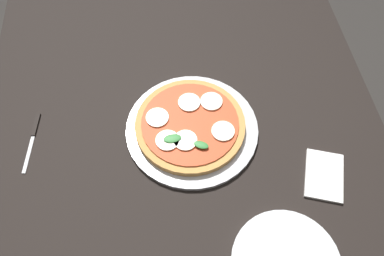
# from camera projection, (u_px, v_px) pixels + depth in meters

# --- Properties ---
(ground_plane) EXTENTS (6.00, 6.00, 0.00)m
(ground_plane) POSITION_uv_depth(u_px,v_px,m) (186.00, 215.00, 1.69)
(ground_plane) COLOR #2D2B28
(dining_table) EXTENTS (1.41, 1.06, 0.77)m
(dining_table) POSITION_uv_depth(u_px,v_px,m) (183.00, 136.00, 1.12)
(dining_table) COLOR black
(dining_table) RESTS_ON ground_plane
(serving_tray) EXTENTS (0.34, 0.34, 0.01)m
(serving_tray) POSITION_uv_depth(u_px,v_px,m) (192.00, 129.00, 1.01)
(serving_tray) COLOR silver
(serving_tray) RESTS_ON dining_table
(pizza) EXTENTS (0.28, 0.28, 0.03)m
(pizza) POSITION_uv_depth(u_px,v_px,m) (190.00, 124.00, 1.00)
(pizza) COLOR tan
(pizza) RESTS_ON serving_tray
(napkin) EXTENTS (0.15, 0.13, 0.01)m
(napkin) POSITION_uv_depth(u_px,v_px,m) (324.00, 175.00, 0.94)
(napkin) COLOR white
(napkin) RESTS_ON dining_table
(knife) EXTENTS (0.17, 0.03, 0.01)m
(knife) POSITION_uv_depth(u_px,v_px,m) (33.00, 135.00, 1.01)
(knife) COLOR black
(knife) RESTS_ON dining_table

